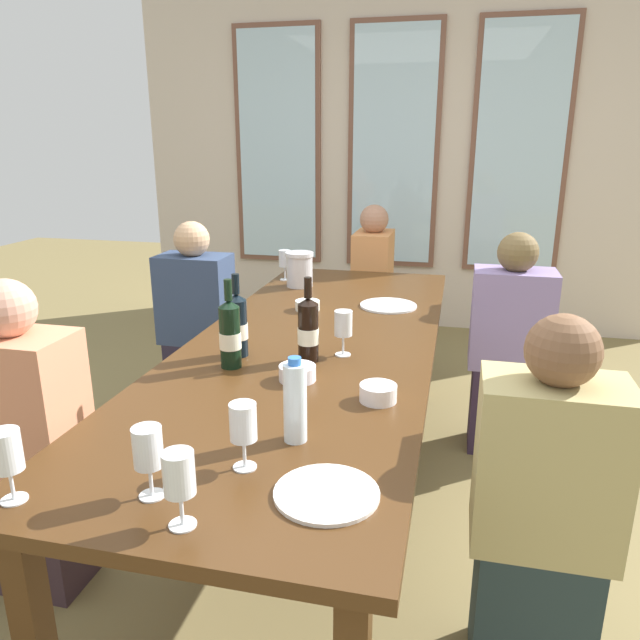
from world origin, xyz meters
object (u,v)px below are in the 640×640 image
(wine_glass_3, at_px, (343,324))
(seated_person_4, at_px, (372,291))
(dining_table, at_px, (313,355))
(wine_glass_4, at_px, (7,455))
(white_plate_0, at_px, (388,306))
(seated_person_0, at_px, (28,448))
(wine_bottle_1, at_px, (308,330))
(wine_glass_2, at_px, (179,477))
(tasting_bowl_2, at_px, (297,373))
(white_plate_1, at_px, (327,493))
(tasting_bowl_0, at_px, (378,393))
(tasting_bowl_1, at_px, (307,305))
(seated_person_2, at_px, (197,327))
(metal_pitcher, at_px, (299,269))
(water_bottle, at_px, (295,402))
(wine_glass_5, at_px, (148,451))
(wine_glass_1, at_px, (285,260))
(wine_bottle_2, at_px, (237,325))
(seated_person_1, at_px, (542,517))
(wine_glass_0, at_px, (243,425))
(seated_person_3, at_px, (508,351))
(wine_bottle_0, at_px, (230,334))

(wine_glass_3, distance_m, seated_person_4, 1.87)
(dining_table, xyz_separation_m, wine_glass_4, (-0.40, -1.24, 0.18))
(white_plate_0, distance_m, seated_person_0, 1.67)
(wine_bottle_1, relative_size, wine_glass_2, 1.81)
(wine_bottle_1, bearing_deg, wine_glass_2, -91.13)
(wine_bottle_1, bearing_deg, tasting_bowl_2, -87.30)
(white_plate_0, distance_m, white_plate_1, 1.64)
(tasting_bowl_0, distance_m, seated_person_4, 2.25)
(tasting_bowl_1, relative_size, seated_person_2, 0.11)
(white_plate_1, xyz_separation_m, tasting_bowl_1, (-0.42, 1.49, 0.02))
(tasting_bowl_2, bearing_deg, dining_table, 96.46)
(wine_glass_2, bearing_deg, seated_person_2, 113.78)
(tasting_bowl_1, bearing_deg, white_plate_0, 21.88)
(white_plate_0, distance_m, tasting_bowl_0, 1.10)
(metal_pitcher, bearing_deg, seated_person_0, -108.60)
(dining_table, xyz_separation_m, water_bottle, (0.15, -0.82, 0.18))
(wine_glass_2, xyz_separation_m, wine_glass_5, (-0.12, 0.08, 0.00))
(wine_glass_1, bearing_deg, tasting_bowl_2, -72.05)
(wine_bottle_2, bearing_deg, wine_glass_3, 13.53)
(wine_glass_1, xyz_separation_m, seated_person_0, (-0.41, -1.71, -0.33))
(dining_table, distance_m, white_plate_0, 0.63)
(seated_person_4, bearing_deg, wine_glass_2, -89.65)
(wine_bottle_1, xyz_separation_m, seated_person_1, (0.79, -0.49, -0.33))
(tasting_bowl_1, height_order, wine_glass_3, wine_glass_3)
(tasting_bowl_0, distance_m, tasting_bowl_1, 1.06)
(dining_table, height_order, wine_bottle_1, wine_bottle_1)
(wine_glass_0, height_order, wine_glass_5, same)
(tasting_bowl_0, height_order, seated_person_4, seated_person_4)
(tasting_bowl_0, bearing_deg, seated_person_3, 67.70)
(seated_person_1, bearing_deg, wine_glass_0, -160.00)
(wine_glass_4, bearing_deg, wine_glass_3, 63.59)
(metal_pitcher, xyz_separation_m, wine_glass_3, (0.44, -1.02, 0.03))
(tasting_bowl_2, relative_size, wine_glass_1, 0.73)
(wine_bottle_0, xyz_separation_m, seated_person_2, (-0.61, 1.02, -0.34))
(wine_glass_2, bearing_deg, wine_glass_1, 100.89)
(white_plate_0, distance_m, wine_glass_4, 1.93)
(wine_glass_0, distance_m, wine_glass_1, 2.06)
(seated_person_1, distance_m, seated_person_4, 2.55)
(wine_bottle_0, relative_size, seated_person_1, 0.29)
(wine_glass_1, height_order, seated_person_0, seated_person_0)
(white_plate_1, distance_m, wine_bottle_0, 0.88)
(wine_glass_5, bearing_deg, tasting_bowl_2, 78.89)
(wine_glass_1, bearing_deg, wine_bottle_0, -81.72)
(tasting_bowl_2, height_order, seated_person_1, seated_person_1)
(tasting_bowl_2, height_order, wine_glass_3, wine_glass_3)
(wine_glass_3, bearing_deg, wine_glass_1, 116.19)
(wine_bottle_1, xyz_separation_m, wine_glass_0, (0.03, -0.76, -0.00))
(dining_table, distance_m, wine_bottle_0, 0.45)
(metal_pitcher, relative_size, seated_person_1, 0.17)
(wine_bottle_0, bearing_deg, wine_glass_1, 98.28)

